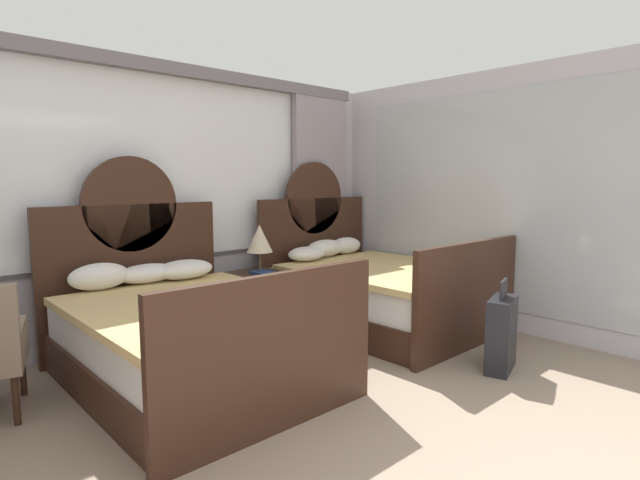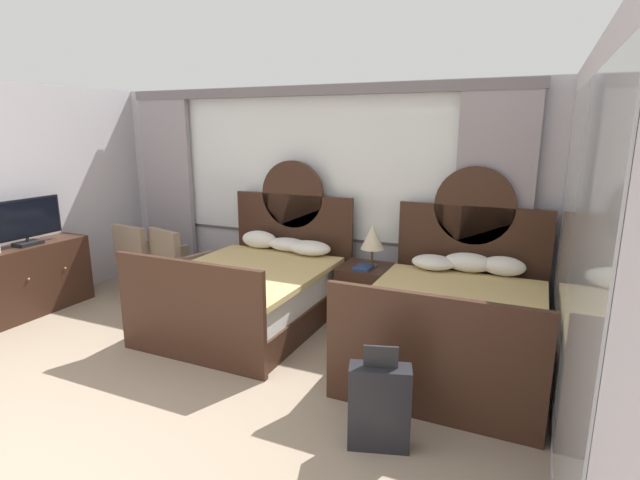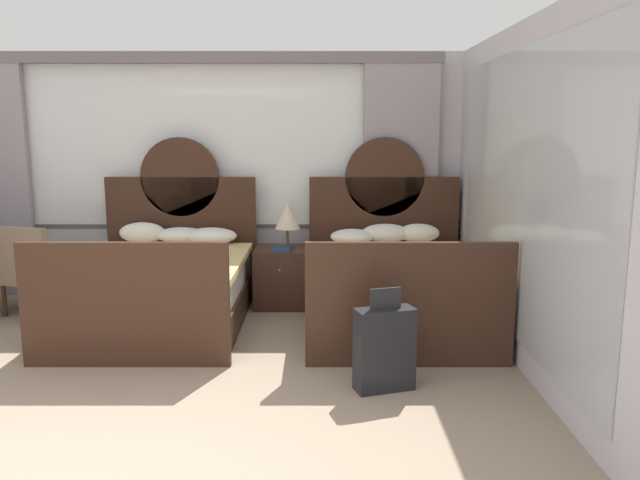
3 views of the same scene
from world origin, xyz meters
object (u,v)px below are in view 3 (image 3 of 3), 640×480
(book_on_nightstand, at_px, (283,249))
(nightstand_between_beds, at_px, (283,277))
(bed_near_window, at_px, (163,285))
(table_lamp_on_nightstand, at_px, (289,216))
(armchair_by_window_left, at_px, (36,267))
(suitcase_on_floor, at_px, (386,349))
(bed_near_mirror, at_px, (395,285))

(book_on_nightstand, bearing_deg, nightstand_between_beds, 97.82)
(bed_near_window, distance_m, table_lamp_on_nightstand, 1.48)
(book_on_nightstand, xyz_separation_m, armchair_by_window_left, (-2.49, -0.22, -0.15))
(table_lamp_on_nightstand, height_order, suitcase_on_floor, table_lamp_on_nightstand)
(bed_near_mirror, xyz_separation_m, armchair_by_window_left, (-3.59, 0.32, 0.11))
(bed_near_mirror, bearing_deg, suitcase_on_floor, -98.75)
(book_on_nightstand, bearing_deg, table_lamp_on_nightstand, 68.57)
(book_on_nightstand, bearing_deg, bed_near_mirror, -26.06)
(nightstand_between_beds, height_order, suitcase_on_floor, suitcase_on_floor)
(bed_near_mirror, height_order, nightstand_between_beds, bed_near_mirror)
(bed_near_window, bearing_deg, nightstand_between_beds, 30.16)
(bed_near_window, relative_size, table_lamp_on_nightstand, 4.43)
(suitcase_on_floor, bearing_deg, table_lamp_on_nightstand, 109.83)
(table_lamp_on_nightstand, distance_m, suitcase_on_floor, 2.47)
(book_on_nightstand, relative_size, suitcase_on_floor, 0.34)
(bed_near_mirror, distance_m, table_lamp_on_nightstand, 1.38)
(bed_near_mirror, relative_size, nightstand_between_beds, 3.50)
(bed_near_window, relative_size, bed_near_mirror, 1.00)
(nightstand_between_beds, bearing_deg, bed_near_mirror, -30.22)
(bed_near_mirror, distance_m, armchair_by_window_left, 3.61)
(bed_near_mirror, xyz_separation_m, suitcase_on_floor, (-0.24, -1.57, -0.07))
(table_lamp_on_nightstand, height_order, armchair_by_window_left, table_lamp_on_nightstand)
(book_on_nightstand, distance_m, suitcase_on_floor, 2.30)
(bed_near_window, relative_size, nightstand_between_beds, 3.50)
(book_on_nightstand, height_order, suitcase_on_floor, suitcase_on_floor)
(bed_near_mirror, relative_size, table_lamp_on_nightstand, 4.43)
(book_on_nightstand, bearing_deg, bed_near_window, -154.63)
(nightstand_between_beds, relative_size, book_on_nightstand, 2.39)
(table_lamp_on_nightstand, bearing_deg, book_on_nightstand, -111.43)
(nightstand_between_beds, bearing_deg, bed_near_window, -149.84)
(nightstand_between_beds, height_order, book_on_nightstand, book_on_nightstand)
(bed_near_window, height_order, armchair_by_window_left, bed_near_window)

